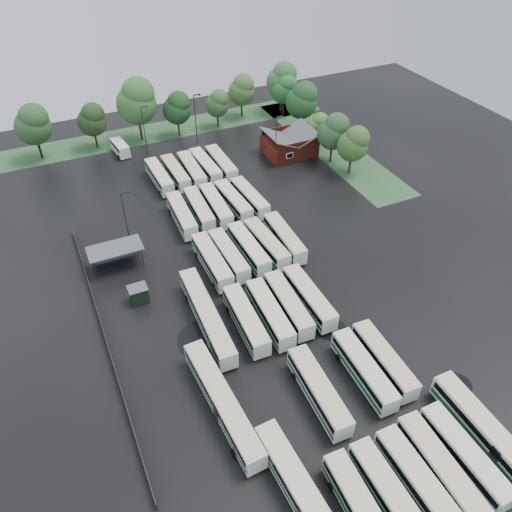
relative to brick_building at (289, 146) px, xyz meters
name	(u,v)px	position (x,y,z in m)	size (l,w,h in m)	color
ground	(280,324)	(-24.00, -42.77, -1.87)	(160.00, 160.00, 0.00)	black
brick_building	(289,146)	(0.00, 0.00, 0.00)	(10.07, 8.60, 5.39)	maroon
wash_shed	(115,249)	(-41.20, -20.74, 1.12)	(8.20, 4.20, 3.58)	#2D2D30
utility_hut	(139,294)	(-40.20, -30.17, -0.55)	(2.70, 2.20, 2.62)	black
grass_strip_north	(159,131)	(-22.00, 22.03, -1.86)	(80.00, 10.00, 0.01)	#2B572C
grass_strip_east	(329,145)	(10.00, 0.03, -1.86)	(10.00, 50.00, 0.01)	#2B572C
west_fence	(104,333)	(-46.20, -34.77, -1.27)	(0.10, 50.00, 1.20)	#2D2D30
bus_r0c0	(362,510)	(-28.52, -68.78, -0.13)	(2.84, 11.42, 3.16)	white
bus_r0c1	(391,497)	(-25.28, -68.95, -0.09)	(2.59, 11.64, 3.23)	white
bus_r0c2	(419,484)	(-21.91, -69.07, -0.06)	(2.54, 11.83, 3.29)	white
bus_r0c3	(440,468)	(-18.95, -68.67, -0.06)	(2.92, 11.85, 3.28)	white
bus_r0c4	(464,455)	(-15.69, -68.64, -0.10)	(2.48, 11.57, 3.22)	white
bus_r1c1	(319,391)	(-25.39, -55.40, -0.05)	(3.01, 11.94, 3.30)	white
bus_r1c3	(364,370)	(-18.91, -55.10, -0.10)	(2.88, 11.63, 3.21)	white
bus_r1c4	(384,360)	(-15.76, -54.83, -0.13)	(2.84, 11.42, 3.16)	white
bus_r2c0	(246,320)	(-28.49, -41.51, -0.07)	(3.01, 11.80, 3.26)	white
bus_r2c1	(270,313)	(-25.06, -41.81, -0.07)	(3.04, 11.81, 3.26)	white
bus_r2c2	(288,304)	(-22.02, -41.39, -0.08)	(3.06, 11.80, 3.25)	white
bus_r2c3	(309,297)	(-18.71, -41.38, -0.07)	(2.61, 11.73, 3.26)	white
bus_r3c0	(212,261)	(-28.24, -28.31, -0.04)	(2.61, 11.92, 3.31)	white
bus_r3c1	(229,255)	(-25.36, -27.99, -0.12)	(2.55, 11.44, 3.18)	white
bus_r3c2	(249,248)	(-21.87, -27.77, -0.10)	(2.58, 11.54, 3.20)	white
bus_r3c3	(266,243)	(-18.79, -27.77, -0.10)	(3.02, 11.62, 3.21)	white
bus_r3c4	(284,238)	(-15.52, -27.74, -0.10)	(2.87, 11.65, 3.22)	white
bus_r4c0	(182,215)	(-28.55, -14.63, -0.08)	(2.93, 11.74, 3.24)	white
bus_r4c1	(199,209)	(-25.21, -14.14, -0.11)	(2.95, 11.57, 3.19)	white
bus_r4c2	(216,206)	(-22.16, -14.43, -0.09)	(2.90, 11.71, 3.24)	white
bus_r4c3	(233,201)	(-18.82, -14.28, -0.12)	(2.92, 11.50, 3.17)	white
bus_r4c4	(250,198)	(-15.67, -14.47, -0.13)	(2.91, 11.43, 3.16)	white
bus_r5c0	(159,177)	(-28.34, -0.46, -0.13)	(2.64, 11.36, 3.15)	white
bus_r5c1	(176,173)	(-25.08, -0.48, -0.13)	(2.62, 11.36, 3.15)	white
bus_r5c2	(192,170)	(-21.92, -0.92, -0.07)	(2.81, 11.79, 3.26)	white
bus_r5c3	(206,166)	(-18.93, -0.47, -0.09)	(2.83, 11.68, 3.23)	white
bus_r5c4	(221,164)	(-15.76, -0.90, -0.06)	(2.59, 11.82, 3.29)	white
artic_bus_west_a	(307,503)	(-32.93, -65.97, -0.07)	(3.16, 17.53, 3.24)	white
artic_bus_west_b	(207,316)	(-32.99, -38.66, -0.08)	(3.02, 17.47, 3.23)	white
artic_bus_west_c	(222,402)	(-36.11, -52.04, -0.08)	(3.29, 17.42, 3.22)	white
artic_bus_east	(496,444)	(-11.75, -69.15, -0.03)	(2.68, 17.81, 3.30)	white
minibus	(120,148)	(-32.33, 15.01, -0.40)	(2.93, 6.27, 2.64)	white
tree_north_0	(33,124)	(-47.60, 19.99, 5.79)	(7.19, 7.19, 11.90)	black
tree_north_1	(92,119)	(-36.16, 20.11, 4.55)	(6.02, 6.02, 9.97)	black
tree_north_2	(137,100)	(-26.43, 19.37, 7.22)	(8.52, 8.52, 14.12)	#352513
tree_north_3	(177,108)	(-18.21, 18.02, 4.72)	(6.18, 6.18, 10.23)	#372419
tree_north_4	(218,103)	(-8.60, 18.60, 3.81)	(5.33, 5.33, 8.83)	black
tree_north_5	(242,89)	(-1.27, 21.59, 4.73)	(6.19, 6.19, 10.25)	black
tree_north_6	(282,80)	(8.76, 20.52, 5.84)	(7.23, 7.23, 11.98)	#342318
tree_east_0	(354,143)	(7.45, -12.19, 4.55)	(6.03, 6.03, 9.98)	#3C291F
tree_east_1	(334,131)	(6.40, -6.65, 4.91)	(6.36, 6.36, 10.54)	#2C2217
tree_east_2	(318,125)	(7.22, 0.76, 2.99)	(4.57, 4.56, 7.56)	#37291A
tree_east_3	(303,100)	(7.47, 8.37, 5.60)	(7.01, 7.01, 11.60)	black
tree_east_4	(285,88)	(8.32, 18.44, 4.50)	(5.97, 5.97, 9.89)	black
lamp_post_ne	(277,138)	(-4.62, -3.04, 4.20)	(1.61, 0.31, 10.45)	#2D2D30
lamp_post_nw	(126,217)	(-38.17, -17.57, 4.30)	(1.64, 0.32, 10.63)	#2D2D30
lamp_post_back_w	(144,127)	(-27.02, 12.92, 4.11)	(1.59, 0.31, 10.30)	#2D2D30
lamp_post_back_e	(196,116)	(-15.87, 12.74, 4.50)	(1.69, 0.33, 10.97)	#2D2D30
puddle_0	(374,472)	(-24.46, -65.53, -1.86)	(4.14, 4.14, 0.01)	black
puddle_1	(436,459)	(-17.59, -67.15, -1.86)	(4.15, 4.15, 0.01)	black
puddle_2	(206,340)	(-34.15, -41.04, -1.86)	(7.59, 7.59, 0.01)	black
puddle_3	(331,329)	(-18.03, -46.47, -1.86)	(4.32, 4.32, 0.01)	black
puddle_4	(457,384)	(-8.84, -60.66, -1.86)	(3.63, 3.63, 0.01)	black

